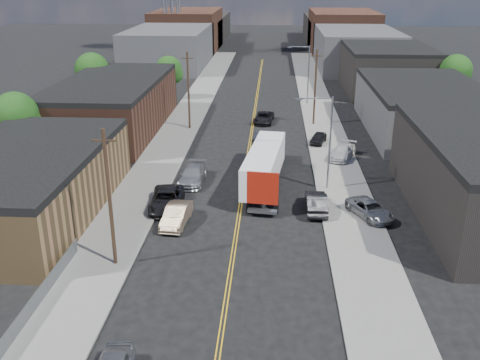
# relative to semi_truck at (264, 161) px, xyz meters

# --- Properties ---
(ground) EXTENTS (260.00, 260.00, 0.00)m
(ground) POSITION_rel_semi_truck_xyz_m (-1.98, 33.86, -2.30)
(ground) COLOR black
(ground) RESTS_ON ground
(centerline) EXTENTS (0.32, 120.00, 0.01)m
(centerline) POSITION_rel_semi_truck_xyz_m (-1.98, 18.86, -2.30)
(centerline) COLOR gold
(centerline) RESTS_ON ground
(sidewalk_left) EXTENTS (5.00, 140.00, 0.15)m
(sidewalk_left) POSITION_rel_semi_truck_xyz_m (-11.48, 18.86, -2.23)
(sidewalk_left) COLOR slate
(sidewalk_left) RESTS_ON ground
(sidewalk_right) EXTENTS (5.00, 140.00, 0.15)m
(sidewalk_right) POSITION_rel_semi_truck_xyz_m (7.52, 18.86, -2.23)
(sidewalk_right) COLOR slate
(sidewalk_right) RESTS_ON ground
(warehouse_tan) EXTENTS (12.00, 22.00, 5.60)m
(warehouse_tan) POSITION_rel_semi_truck_xyz_m (-19.98, -8.14, 0.50)
(warehouse_tan) COLOR brown
(warehouse_tan) RESTS_ON ground
(warehouse_brown) EXTENTS (12.00, 26.00, 6.60)m
(warehouse_brown) POSITION_rel_semi_truck_xyz_m (-19.98, 17.86, 1.00)
(warehouse_brown) COLOR #47271C
(warehouse_brown) RESTS_ON ground
(industrial_right_b) EXTENTS (14.00, 24.00, 6.10)m
(industrial_right_b) POSITION_rel_semi_truck_xyz_m (20.02, 19.86, 0.75)
(industrial_right_b) COLOR #3A3A3D
(industrial_right_b) RESTS_ON ground
(industrial_right_c) EXTENTS (14.00, 22.00, 7.60)m
(industrial_right_c) POSITION_rel_semi_truck_xyz_m (20.02, 45.86, 1.50)
(industrial_right_c) COLOR black
(industrial_right_c) RESTS_ON ground
(skyline_left_a) EXTENTS (16.00, 30.00, 8.00)m
(skyline_left_a) POSITION_rel_semi_truck_xyz_m (-21.98, 68.86, 1.70)
(skyline_left_a) COLOR #3A3A3D
(skyline_left_a) RESTS_ON ground
(skyline_right_a) EXTENTS (16.00, 30.00, 8.00)m
(skyline_right_a) POSITION_rel_semi_truck_xyz_m (18.02, 68.86, 1.70)
(skyline_right_a) COLOR #3A3A3D
(skyline_right_a) RESTS_ON ground
(skyline_left_b) EXTENTS (16.00, 26.00, 10.00)m
(skyline_left_b) POSITION_rel_semi_truck_xyz_m (-21.98, 93.86, 2.70)
(skyline_left_b) COLOR #47271C
(skyline_left_b) RESTS_ON ground
(skyline_right_b) EXTENTS (16.00, 26.00, 10.00)m
(skyline_right_b) POSITION_rel_semi_truck_xyz_m (18.02, 93.86, 2.70)
(skyline_right_b) COLOR #47271C
(skyline_right_b) RESTS_ON ground
(skyline_left_c) EXTENTS (16.00, 40.00, 7.00)m
(skyline_left_c) POSITION_rel_semi_truck_xyz_m (-21.98, 113.86, 1.20)
(skyline_left_c) COLOR black
(skyline_left_c) RESTS_ON ground
(skyline_right_c) EXTENTS (16.00, 40.00, 7.00)m
(skyline_right_c) POSITION_rel_semi_truck_xyz_m (18.02, 113.86, 1.20)
(skyline_right_c) COLOR black
(skyline_right_c) RESTS_ON ground
(streetlight_near) EXTENTS (3.39, 0.25, 9.00)m
(streetlight_near) POSITION_rel_semi_truck_xyz_m (5.61, -1.14, 3.02)
(streetlight_near) COLOR gray
(streetlight_near) RESTS_ON ground
(streetlight_far) EXTENTS (3.39, 0.25, 9.00)m
(streetlight_far) POSITION_rel_semi_truck_xyz_m (5.61, 33.86, 3.02)
(streetlight_far) COLOR gray
(streetlight_far) RESTS_ON ground
(utility_pole_left_near) EXTENTS (1.60, 0.26, 10.00)m
(utility_pole_left_near) POSITION_rel_semi_truck_xyz_m (-10.18, -16.14, 2.83)
(utility_pole_left_near) COLOR black
(utility_pole_left_near) RESTS_ON ground
(utility_pole_left_far) EXTENTS (1.60, 0.26, 10.00)m
(utility_pole_left_far) POSITION_rel_semi_truck_xyz_m (-10.18, 18.86, 2.83)
(utility_pole_left_far) COLOR black
(utility_pole_left_far) RESTS_ON ground
(utility_pole_right) EXTENTS (1.60, 0.26, 10.00)m
(utility_pole_right) POSITION_rel_semi_truck_xyz_m (6.22, 21.86, 2.83)
(utility_pole_right) COLOR black
(utility_pole_right) RESTS_ON ground
(chainlink_fence) EXTENTS (0.05, 16.00, 1.22)m
(chainlink_fence) POSITION_rel_semi_truck_xyz_m (-13.48, -22.64, -1.65)
(chainlink_fence) COLOR slate
(chainlink_fence) RESTS_ON ground
(tree_left_near) EXTENTS (4.85, 4.76, 7.91)m
(tree_left_near) POSITION_rel_semi_truck_xyz_m (-25.93, 3.86, 2.87)
(tree_left_near) COLOR black
(tree_left_near) RESTS_ON ground
(tree_left_mid) EXTENTS (5.10, 5.04, 8.37)m
(tree_left_mid) POSITION_rel_semi_truck_xyz_m (-25.93, 28.86, 3.18)
(tree_left_mid) COLOR black
(tree_left_mid) RESTS_ON ground
(tree_left_far) EXTENTS (4.35, 4.20, 6.97)m
(tree_left_far) POSITION_rel_semi_truck_xyz_m (-15.93, 35.86, 2.26)
(tree_left_far) COLOR black
(tree_left_far) RESTS_ON ground
(tree_right_far) EXTENTS (4.85, 4.76, 7.91)m
(tree_right_far) POSITION_rel_semi_truck_xyz_m (28.07, 33.86, 2.87)
(tree_right_far) COLOR black
(tree_right_far) RESTS_ON ground
(semi_truck) EXTENTS (4.04, 15.72, 4.05)m
(semi_truck) POSITION_rel_semi_truck_xyz_m (0.00, 0.00, 0.00)
(semi_truck) COLOR silver
(semi_truck) RESTS_ON ground
(car_left_b) EXTENTS (2.10, 5.02, 1.61)m
(car_left_b) POSITION_rel_semi_truck_xyz_m (-6.98, -9.43, -1.50)
(car_left_b) COLOR #7A6650
(car_left_b) RESTS_ON ground
(car_left_c) EXTENTS (3.19, 6.13, 1.65)m
(car_left_c) POSITION_rel_semi_truck_xyz_m (-8.38, -6.31, -1.48)
(car_left_c) COLOR black
(car_left_c) RESTS_ON ground
(car_left_d) EXTENTS (2.53, 5.63, 1.60)m
(car_left_d) POSITION_rel_semi_truck_xyz_m (-6.98, -0.14, -1.50)
(car_left_d) COLOR #9C9FA1
(car_left_d) RESTS_ON ground
(car_right_oncoming) EXTENTS (1.74, 4.98, 1.64)m
(car_right_oncoming) POSITION_rel_semi_truck_xyz_m (4.62, -6.12, -1.48)
(car_right_oncoming) COLOR black
(car_right_oncoming) RESTS_ON ground
(car_right_lot_a) EXTENTS (4.14, 5.37, 1.36)m
(car_right_lot_a) POSITION_rel_semi_truck_xyz_m (9.02, -7.29, -1.48)
(car_right_lot_a) COLOR gray
(car_right_lot_a) RESTS_ON sidewalk_right
(car_right_lot_b) EXTENTS (3.82, 5.45, 1.47)m
(car_right_lot_b) POSITION_rel_semi_truck_xyz_m (8.49, 7.79, -1.42)
(car_right_lot_b) COLOR beige
(car_right_lot_b) RESTS_ON sidewalk_right
(car_right_lot_c) EXTENTS (2.55, 4.00, 1.27)m
(car_right_lot_c) POSITION_rel_semi_truck_xyz_m (6.22, 13.17, -1.52)
(car_right_lot_c) COLOR black
(car_right_lot_c) RESTS_ON sidewalk_right
(car_ahead_truck) EXTENTS (2.92, 5.35, 1.42)m
(car_ahead_truck) POSITION_rel_semi_truck_xyz_m (-0.48, 22.57, -1.59)
(car_ahead_truck) COLOR black
(car_ahead_truck) RESTS_ON ground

